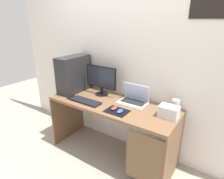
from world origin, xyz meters
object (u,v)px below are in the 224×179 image
at_px(monitor, 101,80).
at_px(keyboard, 85,101).
at_px(mouse_left, 114,108).
at_px(projector, 169,112).
at_px(laptop, 134,99).
at_px(speaker, 175,106).
at_px(cell_phone, 72,98).
at_px(mouse_right, 120,111).
at_px(pc_tower, 74,74).

xyz_separation_m(monitor, keyboard, (-0.01, -0.32, -0.20)).
distance_m(monitor, mouse_left, 0.54).
xyz_separation_m(projector, mouse_left, (-0.57, -0.18, -0.04)).
distance_m(laptop, projector, 0.50).
relative_size(speaker, keyboard, 0.35).
height_order(monitor, laptop, monitor).
bearing_deg(speaker, projector, -97.13).
xyz_separation_m(speaker, projector, (-0.02, -0.16, -0.01)).
xyz_separation_m(monitor, mouse_left, (0.41, -0.30, -0.19)).
xyz_separation_m(keyboard, cell_phone, (-0.24, 0.00, -0.01)).
bearing_deg(projector, monitor, 173.46).
relative_size(monitor, mouse_left, 4.92).
distance_m(mouse_right, cell_phone, 0.75).
distance_m(laptop, cell_phone, 0.81).
relative_size(monitor, cell_phone, 3.63).
bearing_deg(projector, mouse_left, -162.06).
bearing_deg(mouse_left, pc_tower, 166.60).
bearing_deg(cell_phone, monitor, 51.53).
distance_m(monitor, speaker, 1.01).
bearing_deg(monitor, mouse_right, -32.69).
height_order(keyboard, mouse_left, mouse_left).
xyz_separation_m(monitor, mouse_right, (0.50, -0.32, -0.19)).
height_order(laptop, mouse_left, laptop).
height_order(projector, mouse_right, projector).
bearing_deg(laptop, mouse_right, -88.36).
bearing_deg(keyboard, speaker, 19.91).
bearing_deg(mouse_right, mouse_left, 165.26).
relative_size(laptop, speaker, 2.38).
distance_m(keyboard, mouse_left, 0.42).
bearing_deg(pc_tower, monitor, 14.26).
bearing_deg(pc_tower, speaker, 6.17).
xyz_separation_m(pc_tower, mouse_left, (0.81, -0.19, -0.23)).
distance_m(projector, mouse_right, 0.52).
height_order(pc_tower, speaker, pc_tower).
height_order(speaker, projector, speaker).
height_order(projector, cell_phone, projector).
distance_m(keyboard, mouse_right, 0.51).
bearing_deg(speaker, pc_tower, -173.83).
bearing_deg(monitor, pc_tower, -165.74).
height_order(monitor, projector, monitor).
relative_size(pc_tower, monitor, 1.06).
height_order(mouse_left, cell_phone, mouse_left).
height_order(monitor, keyboard, monitor).
height_order(mouse_right, cell_phone, mouse_right).
relative_size(laptop, cell_phone, 2.66).
bearing_deg(projector, keyboard, -168.29).
height_order(projector, mouse_left, projector).
bearing_deg(projector, speaker, 82.87).
bearing_deg(speaker, laptop, -177.00).
bearing_deg(laptop, speaker, 3.00).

